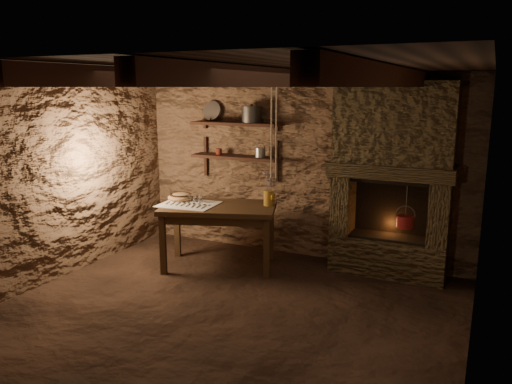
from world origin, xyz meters
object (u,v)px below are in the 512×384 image
at_px(wooden_bowl, 181,197).
at_px(red_pot, 405,221).
at_px(iron_stockpot, 252,115).
at_px(work_table, 219,234).
at_px(stoneware_jug, 269,191).

distance_m(wooden_bowl, red_pot, 2.80).
bearing_deg(red_pot, iron_stockpot, 176.65).
relative_size(work_table, wooden_bowl, 4.72).
height_order(iron_stockpot, red_pot, iron_stockpot).
distance_m(stoneware_jug, red_pot, 1.65).
relative_size(wooden_bowl, red_pot, 0.62).
height_order(wooden_bowl, red_pot, red_pot).
xyz_separation_m(iron_stockpot, red_pot, (2.05, -0.12, -1.17)).
distance_m(work_table, iron_stockpot, 1.62).
bearing_deg(wooden_bowl, red_pot, 11.82).
bearing_deg(wooden_bowl, stoneware_jug, 11.44).
xyz_separation_m(stoneware_jug, iron_stockpot, (-0.46, 0.46, 0.89)).
relative_size(stoneware_jug, wooden_bowl, 1.28).
distance_m(stoneware_jug, iron_stockpot, 1.10).
relative_size(work_table, iron_stockpot, 6.04).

